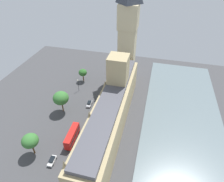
{
  "coord_description": "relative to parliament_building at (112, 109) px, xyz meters",
  "views": [
    {
      "loc": [
        -16.17,
        53.83,
        60.73
      ],
      "look_at": [
        1.0,
        -13.45,
        8.45
      ],
      "focal_mm": 30.84,
      "sensor_mm": 36.0,
      "label": 1
    }
  ],
  "objects": [
    {
      "name": "car_white_far_end",
      "position": [
        15.82,
        22.76,
        -7.54
      ],
      "size": [
        2.09,
        4.38,
        1.74
      ],
      "rotation": [
        0.0,
        0.0,
        0.06
      ],
      "color": "silver",
      "rests_on": "ground"
    },
    {
      "name": "ground_plane",
      "position": [
        1.99,
        1.55,
        -8.43
      ],
      "size": [
        134.77,
        134.77,
        0.0
      ],
      "primitive_type": "plane",
      "color": "#424244"
    },
    {
      "name": "river_thames",
      "position": [
        -29.33,
        1.55,
        -8.31
      ],
      "size": [
        33.43,
        121.29,
        0.25
      ],
      "primitive_type": "cube",
      "color": "slate",
      "rests_on": "ground"
    },
    {
      "name": "street_lamp_near_tower",
      "position": [
        22.66,
        -18.71,
        -3.69
      ],
      "size": [
        0.56,
        0.56,
        6.87
      ],
      "color": "black",
      "rests_on": "ground"
    },
    {
      "name": "plane_tree_under_trees",
      "position": [
        23.92,
        20.97,
        -1.57
      ],
      "size": [
        5.79,
        5.79,
        9.37
      ],
      "color": "brown",
      "rests_on": "ground"
    },
    {
      "name": "clock_tower",
      "position": [
        1.35,
        -36.91,
        21.22
      ],
      "size": [
        9.51,
        9.51,
        57.31
      ],
      "color": "#CCBA8E",
      "rests_on": "ground"
    },
    {
      "name": "plane_tree_kerbside",
      "position": [
        23.8,
        -2.51,
        -0.93
      ],
      "size": [
        6.89,
        6.89,
        10.46
      ],
      "color": "brown",
      "rests_on": "ground"
    },
    {
      "name": "pedestrian_corner",
      "position": [
        8.43,
        23.8,
        -7.7
      ],
      "size": [
        0.61,
        0.51,
        1.62
      ],
      "rotation": [
        0.0,
        0.0,
        1.44
      ],
      "color": "navy",
      "rests_on": "ground"
    },
    {
      "name": "car_silver_midblock",
      "position": [
        13.45,
        -9.26,
        -7.54
      ],
      "size": [
        2.28,
        4.73,
        1.74
      ],
      "rotation": [
        0.0,
        0.0,
        0.09
      ],
      "color": "#B7B7BC",
      "rests_on": "ground"
    },
    {
      "name": "plane_tree_leading",
      "position": [
        23.69,
        -28.09,
        -3.02
      ],
      "size": [
        4.53,
        4.53,
        7.39
      ],
      "color": "brown",
      "rests_on": "ground"
    },
    {
      "name": "parliament_building",
      "position": [
        0.0,
        0.0,
        0.0
      ],
      "size": [
        11.16,
        64.77,
        27.01
      ],
      "color": "tan",
      "rests_on": "ground"
    },
    {
      "name": "double_decker_bus_trailing",
      "position": [
        12.69,
        12.13,
        -5.8
      ],
      "size": [
        3.04,
        10.61,
        4.75
      ],
      "rotation": [
        0.0,
        0.0,
        0.05
      ],
      "color": "red",
      "rests_on": "ground"
    }
  ]
}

